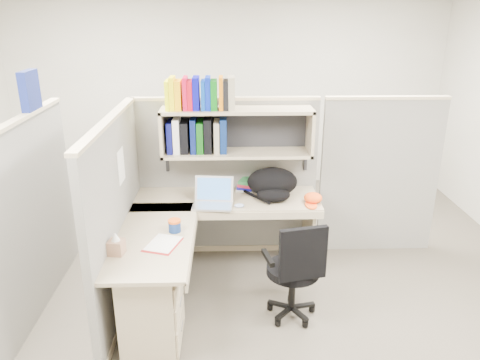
{
  "coord_description": "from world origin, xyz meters",
  "views": [
    {
      "loc": [
        0.01,
        -3.52,
        2.43
      ],
      "look_at": [
        0.12,
        0.25,
        1.03
      ],
      "focal_mm": 35.0,
      "sensor_mm": 36.0,
      "label": 1
    }
  ],
  "objects_px": {
    "desk": "(176,273)",
    "laptop": "(212,193)",
    "backpack": "(273,184)",
    "snack_canister": "(175,226)",
    "task_chair": "(294,285)"
  },
  "relations": [
    {
      "from": "desk",
      "to": "laptop",
      "type": "xyz_separation_m",
      "value": [
        0.28,
        0.66,
        0.42
      ]
    },
    {
      "from": "laptop",
      "to": "backpack",
      "type": "distance_m",
      "value": 0.59
    },
    {
      "from": "laptop",
      "to": "snack_canister",
      "type": "relative_size",
      "value": 3.41
    },
    {
      "from": "backpack",
      "to": "snack_canister",
      "type": "bearing_deg",
      "value": -159.88
    },
    {
      "from": "backpack",
      "to": "task_chair",
      "type": "bearing_deg",
      "value": -101.36
    },
    {
      "from": "snack_canister",
      "to": "task_chair",
      "type": "bearing_deg",
      "value": -9.96
    },
    {
      "from": "desk",
      "to": "snack_canister",
      "type": "relative_size",
      "value": 16.79
    },
    {
      "from": "task_chair",
      "to": "desk",
      "type": "bearing_deg",
      "value": 179.64
    },
    {
      "from": "desk",
      "to": "laptop",
      "type": "relative_size",
      "value": 4.92
    },
    {
      "from": "backpack",
      "to": "snack_canister",
      "type": "relative_size",
      "value": 4.57
    },
    {
      "from": "backpack",
      "to": "task_chair",
      "type": "xyz_separation_m",
      "value": [
        0.11,
        -0.85,
        -0.55
      ]
    },
    {
      "from": "desk",
      "to": "task_chair",
      "type": "height_order",
      "value": "task_chair"
    },
    {
      "from": "backpack",
      "to": "snack_canister",
      "type": "xyz_separation_m",
      "value": [
        -0.85,
        -0.68,
        -0.09
      ]
    },
    {
      "from": "desk",
      "to": "snack_canister",
      "type": "distance_m",
      "value": 0.38
    },
    {
      "from": "snack_canister",
      "to": "desk",
      "type": "bearing_deg",
      "value": -85.97
    }
  ]
}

